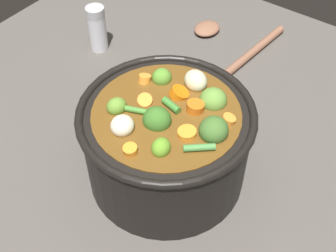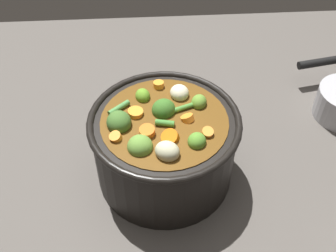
# 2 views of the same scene
# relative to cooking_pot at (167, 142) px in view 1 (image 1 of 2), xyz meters

# --- Properties ---
(ground_plane) EXTENTS (1.10, 1.10, 0.00)m
(ground_plane) POSITION_rel_cooking_pot_xyz_m (0.00, 0.00, -0.08)
(ground_plane) COLOR #514C47
(cooking_pot) EXTENTS (0.26, 0.26, 0.16)m
(cooking_pot) POSITION_rel_cooking_pot_xyz_m (0.00, 0.00, 0.00)
(cooking_pot) COLOR black
(cooking_pot) RESTS_ON ground_plane
(wooden_spoon) EXTENTS (0.17, 0.21, 0.02)m
(wooden_spoon) POSITION_rel_cooking_pot_xyz_m (0.10, -0.36, -0.07)
(wooden_spoon) COLOR #8A5B43
(wooden_spoon) RESTS_ON ground_plane
(salt_shaker) EXTENTS (0.04, 0.04, 0.10)m
(salt_shaker) POSITION_rel_cooking_pot_xyz_m (0.31, -0.18, -0.03)
(salt_shaker) COLOR silver
(salt_shaker) RESTS_ON ground_plane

